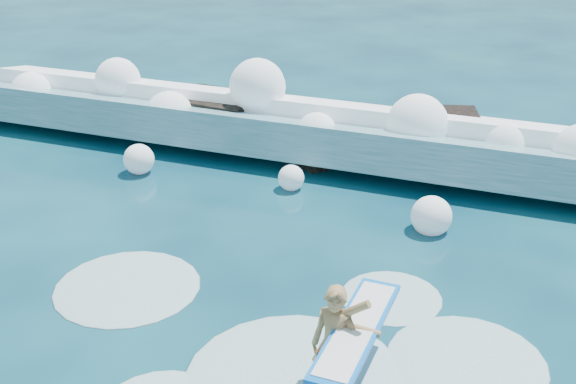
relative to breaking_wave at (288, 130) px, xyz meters
name	(u,v)px	position (x,y,z in m)	size (l,w,h in m)	color
ground	(161,291)	(0.31, -6.77, -0.53)	(200.00, 200.00, 0.00)	#07273E
breaking_wave	(288,130)	(0.00, 0.00, 0.00)	(17.49, 2.75, 1.51)	teal
rock_cluster	(312,130)	(0.43, 0.55, -0.13)	(7.91, 3.12, 1.24)	black
surfer_with_board	(339,343)	(3.75, -7.93, 0.14)	(0.93, 2.94, 1.80)	#9F774A
wave_spray	(284,115)	(-0.05, -0.13, 0.43)	(15.17, 4.59, 2.18)	white
surf_foam	(289,353)	(2.89, -7.56, -0.53)	(9.04, 5.45, 0.16)	silver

